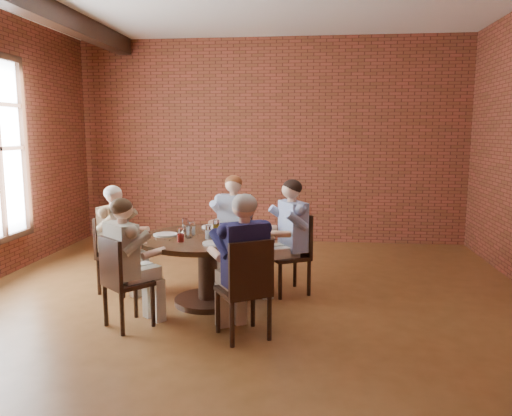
# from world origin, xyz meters

# --- Properties ---
(floor) EXTENTS (7.00, 7.00, 0.00)m
(floor) POSITION_xyz_m (0.00, 0.00, 0.00)
(floor) COLOR brown
(floor) RESTS_ON ground
(wall_back) EXTENTS (7.00, 0.00, 7.00)m
(wall_back) POSITION_xyz_m (0.00, 3.50, 1.70)
(wall_back) COLOR brown
(wall_back) RESTS_ON ground
(wall_front) EXTENTS (7.00, 0.00, 7.00)m
(wall_front) POSITION_xyz_m (0.00, -3.50, 1.70)
(wall_front) COLOR brown
(wall_front) RESTS_ON ground
(dining_table) EXTENTS (1.46, 1.46, 0.75)m
(dining_table) POSITION_xyz_m (-0.40, 0.22, 0.53)
(dining_table) COLOR black
(dining_table) RESTS_ON floor
(chair_a) EXTENTS (0.57, 0.57, 0.93)m
(chair_a) POSITION_xyz_m (0.52, 0.72, 0.51)
(chair_a) COLOR black
(chair_a) RESTS_ON floor
(diner_a) EXTENTS (0.81, 0.76, 1.32)m
(diner_a) POSITION_xyz_m (0.45, 0.68, 0.66)
(diner_a) COLOR #4966BE
(diner_a) RESTS_ON floor
(chair_b) EXTENTS (0.46, 0.46, 0.93)m
(chair_b) POSITION_xyz_m (-0.27, 1.33, 0.50)
(chair_b) COLOR black
(chair_b) RESTS_ON floor
(diner_b) EXTENTS (0.59, 0.69, 1.31)m
(diner_b) POSITION_xyz_m (-0.28, 1.24, 0.66)
(diner_b) COLOR #97A4C1
(diner_b) RESTS_ON floor
(chair_c) EXTENTS (0.47, 0.47, 0.89)m
(chair_c) POSITION_xyz_m (-1.58, 0.51, 0.49)
(chair_c) COLOR black
(chair_c) RESTS_ON floor
(diner_c) EXTENTS (0.68, 0.60, 1.25)m
(diner_c) POSITION_xyz_m (-1.51, 0.50, 0.62)
(diner_c) COLOR brown
(diner_c) RESTS_ON floor
(chair_d) EXTENTS (0.54, 0.54, 0.89)m
(chair_d) POSITION_xyz_m (-1.07, -0.56, 0.49)
(chair_d) COLOR black
(chair_d) RESTS_ON floor
(diner_d) EXTENTS (0.74, 0.76, 1.25)m
(diner_d) POSITION_xyz_m (-1.02, -0.50, 0.62)
(diner_d) COLOR #CAAC9E
(diner_d) RESTS_ON floor
(chair_e) EXTENTS (0.57, 0.57, 0.93)m
(chair_e) POSITION_xyz_m (0.14, -0.69, 0.51)
(chair_e) COLOR black
(chair_e) RESTS_ON floor
(diner_e) EXTENTS (0.77, 0.81, 1.32)m
(diner_e) POSITION_xyz_m (0.10, -0.62, 0.66)
(diner_e) COLOR #181844
(diner_e) RESTS_ON floor
(plate_a) EXTENTS (0.26, 0.26, 0.01)m
(plate_a) POSITION_xyz_m (-0.09, 0.53, 0.76)
(plate_a) COLOR white
(plate_a) RESTS_ON dining_table
(plate_b) EXTENTS (0.26, 0.26, 0.01)m
(plate_b) POSITION_xyz_m (-0.44, 0.72, 0.76)
(plate_b) COLOR white
(plate_b) RESTS_ON dining_table
(plate_c) EXTENTS (0.26, 0.26, 0.01)m
(plate_c) POSITION_xyz_m (-0.86, 0.22, 0.76)
(plate_c) COLOR white
(plate_c) RESTS_ON dining_table
(plate_d) EXTENTS (0.26, 0.26, 0.01)m
(plate_d) POSITION_xyz_m (-0.24, -0.13, 0.76)
(plate_d) COLOR white
(plate_d) RESTS_ON dining_table
(glass_a) EXTENTS (0.07, 0.07, 0.14)m
(glass_a) POSITION_xyz_m (-0.11, 0.24, 0.82)
(glass_a) COLOR white
(glass_a) RESTS_ON dining_table
(glass_b) EXTENTS (0.07, 0.07, 0.14)m
(glass_b) POSITION_xyz_m (-0.34, 0.44, 0.82)
(glass_b) COLOR white
(glass_b) RESTS_ON dining_table
(glass_c) EXTENTS (0.07, 0.07, 0.14)m
(glass_c) POSITION_xyz_m (-0.71, 0.48, 0.82)
(glass_c) COLOR white
(glass_c) RESTS_ON dining_table
(glass_d) EXTENTS (0.07, 0.07, 0.14)m
(glass_d) POSITION_xyz_m (-0.58, 0.29, 0.82)
(glass_d) COLOR white
(glass_d) RESTS_ON dining_table
(glass_e) EXTENTS (0.07, 0.07, 0.14)m
(glass_e) POSITION_xyz_m (-0.57, 0.11, 0.82)
(glass_e) COLOR white
(glass_e) RESTS_ON dining_table
(glass_f) EXTENTS (0.07, 0.07, 0.14)m
(glass_f) POSITION_xyz_m (-0.61, -0.08, 0.82)
(glass_f) COLOR white
(glass_f) RESTS_ON dining_table
(glass_g) EXTENTS (0.07, 0.07, 0.14)m
(glass_g) POSITION_xyz_m (-0.36, 0.10, 0.82)
(glass_g) COLOR white
(glass_g) RESTS_ON dining_table
(smartphone) EXTENTS (0.09, 0.15, 0.01)m
(smartphone) POSITION_xyz_m (0.07, -0.06, 0.75)
(smartphone) COLOR black
(smartphone) RESTS_ON dining_table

